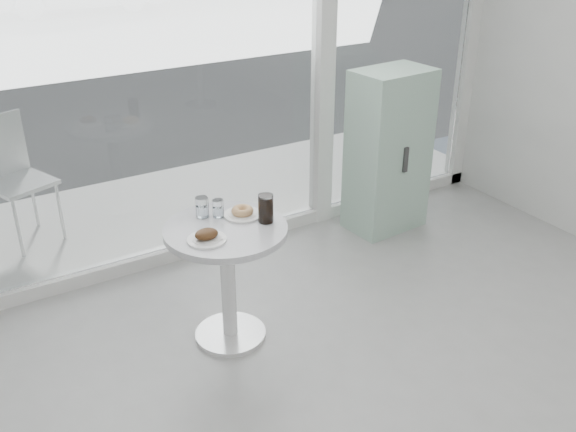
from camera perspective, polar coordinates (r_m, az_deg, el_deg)
storefront at (r=4.59m, az=-5.70°, el=16.83°), size 5.00×0.14×3.00m
main_table at (r=3.81m, az=-5.44°, el=-3.93°), size 0.72×0.72×0.77m
patio_deck at (r=5.78m, az=-9.09°, el=1.08°), size 5.60×1.60×0.05m
mint_cabinet at (r=5.19m, az=8.90°, el=5.69°), size 0.64×0.45×1.31m
patio_chair at (r=5.28m, az=-23.29°, el=3.59°), size 0.55×0.55×0.98m
plate_fritter at (r=3.56m, az=-7.21°, el=-1.78°), size 0.22×0.22×0.07m
plate_donut at (r=3.82m, az=-4.07°, el=0.32°), size 0.23×0.23×0.05m
water_tumbler_a at (r=3.82m, az=-7.64°, el=0.69°), size 0.08×0.08×0.12m
water_tumbler_b at (r=3.81m, az=-6.24°, el=0.60°), size 0.07×0.07×0.11m
cola_glass at (r=3.71m, az=-2.00°, el=0.63°), size 0.09×0.09×0.17m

